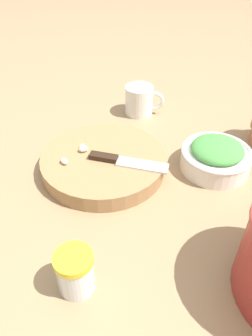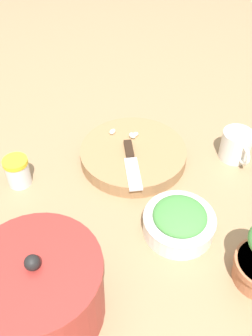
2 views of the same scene
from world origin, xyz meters
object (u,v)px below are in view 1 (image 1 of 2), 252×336
spice_jar (75,272)px  coffee_mug (140,100)px  cutting_board (103,162)px  chef_knife (123,161)px  herb_bowl (216,156)px  garlic_cloves (77,152)px

spice_jar → coffee_mug: coffee_mug is taller
cutting_board → chef_knife: size_ratio=1.60×
spice_jar → coffee_mug: bearing=-179.2°
cutting_board → coffee_mug: size_ratio=2.54×
herb_bowl → spice_jar: bearing=-30.4°
herb_bowl → spice_jar: size_ratio=2.08×
herb_bowl → coffee_mug: coffee_mug is taller
coffee_mug → garlic_cloves: bearing=-17.9°
cutting_board → herb_bowl: size_ratio=1.76×
spice_jar → herb_bowl: bearing=149.6°
cutting_board → herb_bowl: 0.27m
garlic_cloves → herb_bowl: bearing=102.2°
garlic_cloves → coffee_mug: 0.31m
garlic_cloves → herb_bowl: herb_bowl is taller
herb_bowl → garlic_cloves: bearing=-77.8°
garlic_cloves → herb_bowl: 0.33m
cutting_board → spice_jar: size_ratio=3.67×
herb_bowl → coffee_mug: bearing=-134.5°
chef_knife → herb_bowl: herb_bowl is taller
chef_knife → spice_jar: size_ratio=2.29×
coffee_mug → herb_bowl: bearing=45.5°
chef_knife → spice_jar: 0.30m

